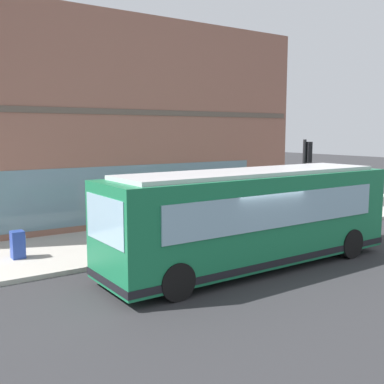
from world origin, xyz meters
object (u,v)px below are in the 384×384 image
object	(u,v)px
traffic_light_near_corner	(306,166)
pedestrian_near_building_entrance	(206,203)
fire_hydrant	(161,228)
newspaper_vending_box	(18,245)
pedestrian_near_hydrant	(260,202)
pedestrian_walking_along_curb	(233,199)
city_bus_nearside	(252,218)
pedestrian_by_light_pole	(153,218)

from	to	relation	value
traffic_light_near_corner	pedestrian_near_building_entrance	world-z (taller)	traffic_light_near_corner
fire_hydrant	newspaper_vending_box	world-z (taller)	newspaper_vending_box
pedestrian_near_hydrant	newspaper_vending_box	distance (m)	10.25
traffic_light_near_corner	newspaper_vending_box	world-z (taller)	traffic_light_near_corner
pedestrian_near_building_entrance	newspaper_vending_box	size ratio (longest dim) A/B	1.83
fire_hydrant	pedestrian_walking_along_curb	distance (m)	5.21
city_bus_nearside	pedestrian_near_building_entrance	size ratio (longest dim) A/B	6.12
pedestrian_near_hydrant	pedestrian_near_building_entrance	xyz separation A→B (m)	(1.48, 1.85, -0.07)
fire_hydrant	pedestrian_near_building_entrance	bearing A→B (deg)	-69.33
pedestrian_by_light_pole	pedestrian_walking_along_curb	distance (m)	6.34
city_bus_nearside	newspaper_vending_box	bearing A→B (deg)	53.05
traffic_light_near_corner	newspaper_vending_box	distance (m)	11.98
newspaper_vending_box	pedestrian_near_hydrant	bearing A→B (deg)	-91.72
city_bus_nearside	pedestrian_by_light_pole	xyz separation A→B (m)	(3.71, 1.53, -0.40)
city_bus_nearside	pedestrian_by_light_pole	distance (m)	4.04
city_bus_nearside	newspaper_vending_box	size ratio (longest dim) A/B	11.20
fire_hydrant	pedestrian_near_hydrant	distance (m)	4.85
pedestrian_by_light_pole	pedestrian_walking_along_curb	size ratio (longest dim) A/B	1.10
traffic_light_near_corner	newspaper_vending_box	size ratio (longest dim) A/B	4.19
city_bus_nearside	pedestrian_walking_along_curb	distance (m)	7.61
traffic_light_near_corner	pedestrian_walking_along_curb	distance (m)	3.97
traffic_light_near_corner	pedestrian_walking_along_curb	xyz separation A→B (m)	(3.31, 1.32, -1.73)
pedestrian_walking_along_curb	newspaper_vending_box	size ratio (longest dim) A/B	1.75
pedestrian_near_hydrant	pedestrian_walking_along_curb	size ratio (longest dim) A/B	1.11
city_bus_nearside	pedestrian_near_building_entrance	bearing A→B (deg)	-21.91
pedestrian_walking_along_curb	city_bus_nearside	bearing A→B (deg)	145.72
pedestrian_near_building_entrance	pedestrian_walking_along_curb	bearing A→B (deg)	-74.91
newspaper_vending_box	pedestrian_walking_along_curb	bearing A→B (deg)	-80.65
pedestrian_by_light_pole	traffic_light_near_corner	bearing A→B (deg)	-96.08
pedestrian_near_building_entrance	newspaper_vending_box	xyz separation A→B (m)	(-1.17, 8.38, -0.49)
fire_hydrant	traffic_light_near_corner	bearing A→B (deg)	-105.00
traffic_light_near_corner	pedestrian_by_light_pole	distance (m)	7.35
pedestrian_near_hydrant	pedestrian_by_light_pole	bearing A→B (deg)	95.48
city_bus_nearside	fire_hydrant	size ratio (longest dim) A/B	13.62
pedestrian_walking_along_curb	pedestrian_near_building_entrance	distance (m)	2.04
traffic_light_near_corner	pedestrian_near_hydrant	world-z (taller)	traffic_light_near_corner
traffic_light_near_corner	city_bus_nearside	bearing A→B (deg)	117.84
pedestrian_by_light_pole	pedestrian_near_building_entrance	bearing A→B (deg)	-62.18
city_bus_nearside	pedestrian_walking_along_curb	world-z (taller)	city_bus_nearside
city_bus_nearside	newspaper_vending_box	world-z (taller)	city_bus_nearside
pedestrian_walking_along_curb	pedestrian_near_building_entrance	world-z (taller)	pedestrian_near_building_entrance
city_bus_nearside	pedestrian_near_hydrant	xyz separation A→B (m)	(4.26, -4.16, -0.39)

